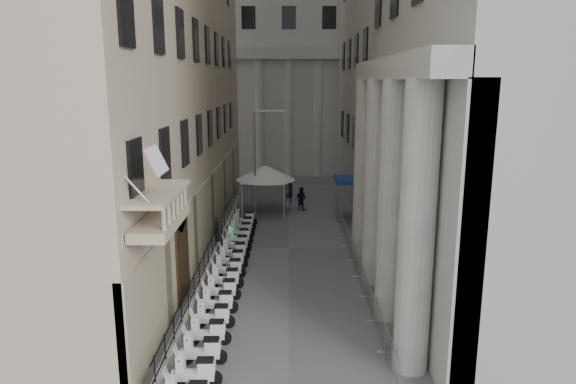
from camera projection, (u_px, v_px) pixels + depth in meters
The scene contains 33 objects.
far_building at pixel (289, 33), 55.91m from camera, with size 22.00×10.00×30.00m, color #A7A59E.
iron_fence at pixel (215, 255), 29.80m from camera, with size 0.30×28.00×1.40m, color black, non-canonical shape.
blue_awning at pixel (345, 219), 37.60m from camera, with size 1.60×3.00×3.00m, color navy, non-canonical shape.
flag at pixel (169, 384), 17.09m from camera, with size 1.00×1.40×8.20m, color #9E0C11, non-canonical shape.
scooter_2 at pixel (204, 364), 18.30m from camera, with size 0.56×1.40×1.50m, color white, non-canonical shape.
scooter_3 at pixel (209, 345), 19.64m from camera, with size 0.56×1.40×1.50m, color white, non-canonical shape.
scooter_4 at pixel (215, 328), 20.98m from camera, with size 0.56×1.40×1.50m, color white, non-canonical shape.
scooter_5 at pixel (219, 313), 22.31m from camera, with size 0.56×1.40×1.50m, color white, non-canonical shape.
scooter_6 at pixel (223, 300), 23.65m from camera, with size 0.56×1.40×1.50m, color white, non-canonical shape.
scooter_7 at pixel (226, 288), 24.99m from camera, with size 0.56×1.40×1.50m, color white, non-canonical shape.
scooter_8 at pixel (230, 278), 26.33m from camera, with size 0.56×1.40×1.50m, color white, non-canonical shape.
scooter_9 at pixel (232, 268), 27.66m from camera, with size 0.56×1.40×1.50m, color white, non-canonical shape.
scooter_10 at pixel (235, 260), 29.00m from camera, with size 0.56×1.40×1.50m, color white, non-canonical shape.
scooter_11 at pixel (237, 252), 30.34m from camera, with size 0.56×1.40×1.50m, color white, non-canonical shape.
scooter_12 at pixel (240, 244), 31.67m from camera, with size 0.56×1.40×1.50m, color white, non-canonical shape.
scooter_13 at pixel (242, 238), 33.01m from camera, with size 0.56×1.40×1.50m, color white, non-canonical shape.
scooter_14 at pixel (243, 232), 34.35m from camera, with size 0.56×1.40×1.50m, color white, non-canonical shape.
scooter_15 at pixel (245, 226), 35.68m from camera, with size 0.56×1.40×1.50m, color white, non-canonical shape.
barrier_0 at pixel (392, 371), 17.88m from camera, with size 0.60×2.40×1.10m, color #A5A7AD, non-canonical shape.
barrier_1 at pixel (379, 336), 20.33m from camera, with size 0.60×2.40×1.10m, color #A5A7AD, non-canonical shape.
barrier_2 at pixel (369, 309), 22.77m from camera, with size 0.60×2.40×1.10m, color #A5A7AD, non-canonical shape.
barrier_3 at pixel (362, 286), 25.21m from camera, with size 0.60×2.40×1.10m, color #A5A7AD, non-canonical shape.
barrier_4 at pixel (355, 268), 27.65m from camera, with size 0.60×2.40×1.10m, color #A5A7AD, non-canonical shape.
barrier_5 at pixel (350, 253), 30.10m from camera, with size 0.60×2.40×1.10m, color #A5A7AD, non-canonical shape.
barrier_6 at pixel (345, 240), 32.54m from camera, with size 0.60×2.40×1.10m, color #A5A7AD, non-canonical shape.
barrier_7 at pixel (341, 229), 34.98m from camera, with size 0.60×2.40×1.10m, color #A5A7AD, non-canonical shape.
barrier_8 at pixel (338, 219), 37.42m from camera, with size 0.60×2.40×1.10m, color #A5A7AD, non-canonical shape.
security_tent at pixel (264, 173), 39.08m from camera, with size 4.47×4.47×3.64m.
street_lamp at pixel (259, 154), 37.71m from camera, with size 2.53×0.52×7.78m.
info_kiosk at pixel (219, 233), 30.87m from camera, with size 0.58×0.88×1.80m.
pedestrian_a at pixel (289, 191), 42.71m from camera, with size 0.63×0.42×1.74m, color #0E0D36.
pedestrian_b at pixel (301, 198), 39.99m from camera, with size 0.89×0.69×1.83m, color black.
pedestrian_c at pixel (289, 188), 44.37m from camera, with size 0.78×0.51×1.60m, color black.
Camera 1 is at (-0.00, -10.33, 9.91)m, focal length 32.00 mm.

